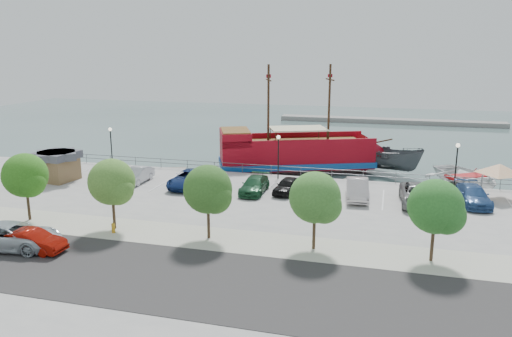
# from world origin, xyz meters

# --- Properties ---
(ground) EXTENTS (160.00, 160.00, 0.00)m
(ground) POSITION_xyz_m (0.00, 0.00, -1.00)
(ground) COLOR #3D5753
(street) EXTENTS (100.00, 8.00, 0.04)m
(street) POSITION_xyz_m (0.00, -16.00, 0.01)
(street) COLOR #312E2E
(street) RESTS_ON land_slab
(sidewalk) EXTENTS (100.00, 4.00, 0.05)m
(sidewalk) POSITION_xyz_m (0.00, -10.00, 0.01)
(sidewalk) COLOR #B9B89D
(sidewalk) RESTS_ON land_slab
(seawall_railing) EXTENTS (50.00, 0.06, 1.00)m
(seawall_railing) POSITION_xyz_m (0.00, 7.80, 0.53)
(seawall_railing) COLOR #53585E
(seawall_railing) RESTS_ON land_slab
(far_shore) EXTENTS (40.00, 3.00, 0.80)m
(far_shore) POSITION_xyz_m (10.00, 55.00, -0.60)
(far_shore) COLOR #979693
(far_shore) RESTS_ON ground
(pirate_ship) EXTENTS (19.59, 12.08, 12.22)m
(pirate_ship) POSITION_xyz_m (1.64, 14.32, 1.05)
(pirate_ship) COLOR maroon
(pirate_ship) RESTS_ON ground
(patrol_boat) EXTENTS (8.04, 6.13, 2.94)m
(patrol_boat) POSITION_xyz_m (10.43, 15.41, 0.47)
(patrol_boat) COLOR #3E4448
(patrol_boat) RESTS_ON ground
(speedboat) EXTENTS (9.02, 9.86, 1.67)m
(speedboat) POSITION_xyz_m (17.74, 11.84, -0.17)
(speedboat) COLOR white
(speedboat) RESTS_ON ground
(dock_west) EXTENTS (6.91, 4.00, 0.38)m
(dock_west) POSITION_xyz_m (-14.43, 9.20, -0.81)
(dock_west) COLOR gray
(dock_west) RESTS_ON ground
(dock_mid) EXTENTS (6.87, 3.97, 0.38)m
(dock_mid) POSITION_xyz_m (9.00, 9.20, -0.81)
(dock_mid) COLOR gray
(dock_mid) RESTS_ON ground
(dock_east) EXTENTS (7.59, 5.00, 0.42)m
(dock_east) POSITION_xyz_m (16.00, 9.20, -0.79)
(dock_east) COLOR slate
(dock_east) RESTS_ON ground
(shed) EXTENTS (3.83, 3.83, 2.80)m
(shed) POSITION_xyz_m (-20.18, 0.41, 1.49)
(shed) COLOR brown
(shed) RESTS_ON land_slab
(canopy_tent) EXTENTS (4.76, 4.76, 3.36)m
(canopy_tent) POSITION_xyz_m (19.27, 5.24, 2.92)
(canopy_tent) COLOR slate
(canopy_tent) RESTS_ON land_slab
(street_van) EXTENTS (6.24, 3.51, 1.65)m
(street_van) POSITION_xyz_m (-12.28, -14.80, 0.82)
(street_van) COLOR #ADBAC2
(street_van) RESTS_ON street
(street_sedan) EXTENTS (4.22, 1.50, 1.39)m
(street_sedan) POSITION_xyz_m (-10.74, -14.93, 0.69)
(street_sedan) COLOR #870D04
(street_sedan) RESTS_ON street
(fire_hydrant) EXTENTS (0.26, 0.26, 0.74)m
(fire_hydrant) POSITION_xyz_m (-7.62, -10.80, 0.40)
(fire_hydrant) COLOR orange
(fire_hydrant) RESTS_ON sidewalk
(lamp_post_left) EXTENTS (0.36, 0.36, 4.28)m
(lamp_post_left) POSITION_xyz_m (-18.00, 6.50, 2.94)
(lamp_post_left) COLOR black
(lamp_post_left) RESTS_ON land_slab
(lamp_post_mid) EXTENTS (0.36, 0.36, 4.28)m
(lamp_post_mid) POSITION_xyz_m (0.00, 6.50, 2.94)
(lamp_post_mid) COLOR black
(lamp_post_mid) RESTS_ON land_slab
(lamp_post_right) EXTENTS (0.36, 0.36, 4.28)m
(lamp_post_right) POSITION_xyz_m (16.00, 6.50, 2.94)
(lamp_post_right) COLOR black
(lamp_post_right) RESTS_ON land_slab
(tree_b) EXTENTS (3.30, 3.20, 5.00)m
(tree_b) POSITION_xyz_m (-14.85, -10.07, 3.30)
(tree_b) COLOR #473321
(tree_b) RESTS_ON sidewalk
(tree_c) EXTENTS (3.30, 3.20, 5.00)m
(tree_c) POSITION_xyz_m (-7.85, -10.07, 3.30)
(tree_c) COLOR #473321
(tree_c) RESTS_ON sidewalk
(tree_d) EXTENTS (3.30, 3.20, 5.00)m
(tree_d) POSITION_xyz_m (-0.85, -10.07, 3.30)
(tree_d) COLOR #473321
(tree_d) RESTS_ON sidewalk
(tree_e) EXTENTS (3.30, 3.20, 5.00)m
(tree_e) POSITION_xyz_m (6.15, -10.07, 3.30)
(tree_e) COLOR #473321
(tree_e) RESTS_ON sidewalk
(tree_f) EXTENTS (3.30, 3.20, 5.00)m
(tree_f) POSITION_xyz_m (13.15, -10.07, 3.30)
(tree_f) COLOR #473321
(tree_f) RESTS_ON sidewalk
(parked_car_b) EXTENTS (1.57, 4.39, 1.44)m
(parked_car_b) POSITION_xyz_m (-12.47, 1.64, 0.72)
(parked_car_b) COLOR #AEB0B5
(parked_car_b) RESTS_ON land_slab
(parked_car_c) EXTENTS (2.73, 5.58, 1.53)m
(parked_car_c) POSITION_xyz_m (-7.20, 1.53, 0.76)
(parked_car_c) COLOR navy
(parked_car_c) RESTS_ON land_slab
(parked_car_d) EXTENTS (2.03, 4.85, 1.40)m
(parked_car_d) POSITION_xyz_m (-0.93, 1.24, 0.70)
(parked_car_d) COLOR #1B4C2B
(parked_car_d) RESTS_ON land_slab
(parked_car_e) EXTENTS (2.29, 4.24, 1.37)m
(parked_car_e) POSITION_xyz_m (1.89, 1.84, 0.68)
(parked_car_e) COLOR black
(parked_car_e) RESTS_ON land_slab
(parked_car_f) EXTENTS (2.29, 5.23, 1.67)m
(parked_car_f) POSITION_xyz_m (7.86, 1.76, 0.84)
(parked_car_f) COLOR beige
(parked_car_f) RESTS_ON land_slab
(parked_car_g) EXTENTS (3.04, 6.08, 1.65)m
(parked_car_g) POSITION_xyz_m (12.74, 1.33, 0.83)
(parked_car_g) COLOR slate
(parked_car_g) RESTS_ON land_slab
(parked_car_h) EXTENTS (2.72, 5.44, 1.52)m
(parked_car_h) POSITION_xyz_m (17.00, 2.62, 0.76)
(parked_car_h) COLOR #294C82
(parked_car_h) RESTS_ON land_slab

